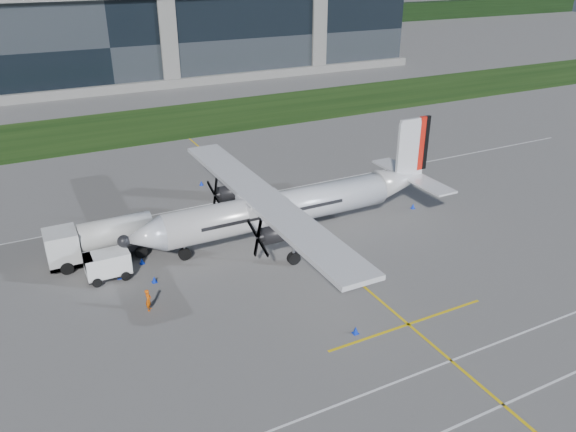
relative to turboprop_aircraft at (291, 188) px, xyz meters
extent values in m
plane|color=#5B5856|center=(-2.08, 31.30, -4.33)|extent=(400.00, 400.00, 0.00)
cube|color=black|center=(-2.08, 39.30, -4.31)|extent=(400.00, 18.00, 0.04)
cube|color=black|center=(-2.08, 71.30, 3.17)|extent=(120.00, 20.00, 15.00)
cube|color=black|center=(-2.08, 131.30, -1.33)|extent=(400.00, 6.00, 6.00)
cube|color=yellow|center=(0.92, 1.30, -4.33)|extent=(0.20, 70.00, 0.01)
cube|color=white|center=(-2.08, -22.70, -4.33)|extent=(90.00, 0.15, 0.01)
imported|color=#F25907|center=(-13.51, -5.48, -3.43)|extent=(0.80, 0.89, 1.80)
cone|color=#0B2BC4|center=(12.71, -0.33, -4.08)|extent=(0.36, 0.36, 0.50)
cone|color=#0B2BC4|center=(-3.02, 14.25, -4.08)|extent=(0.36, 0.36, 0.50)
cone|color=#0B2BC4|center=(-14.43, -0.48, -4.08)|extent=(0.36, 0.36, 0.50)
cone|color=#0B2BC4|center=(-12.29, -2.19, -4.08)|extent=(0.36, 0.36, 0.50)
cone|color=#0B2BC4|center=(-2.64, -13.94, -4.08)|extent=(0.36, 0.36, 0.50)
cone|color=#0B2BC4|center=(-12.43, 0.91, -4.08)|extent=(0.36, 0.36, 0.50)
camera|label=1|loc=(-19.53, -37.64, 17.29)|focal=35.00mm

